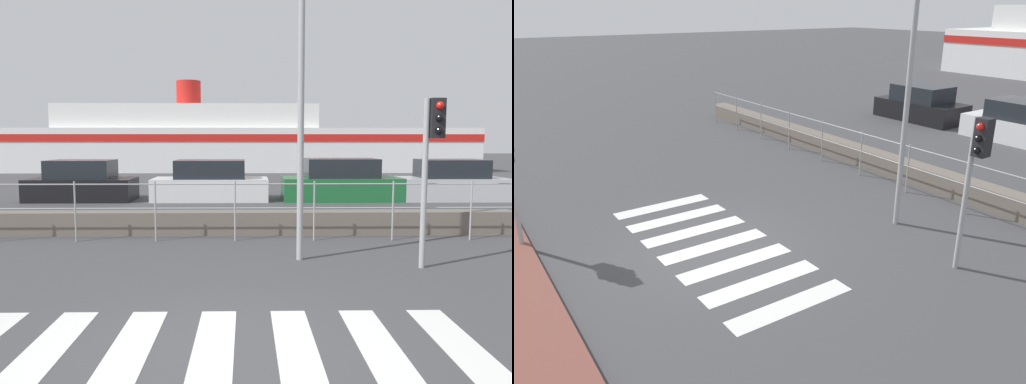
{
  "view_description": "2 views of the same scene",
  "coord_description": "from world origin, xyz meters",
  "views": [
    {
      "loc": [
        0.25,
        -5.17,
        2.24
      ],
      "look_at": [
        0.39,
        2.0,
        1.5
      ],
      "focal_mm": 35.0,
      "sensor_mm": 36.0,
      "label": 1
    },
    {
      "loc": [
        8.33,
        -4.4,
        4.76
      ],
      "look_at": [
        0.52,
        1.0,
        1.2
      ],
      "focal_mm": 35.0,
      "sensor_mm": 36.0,
      "label": 2
    }
  ],
  "objects": [
    {
      "name": "ground_plane",
      "position": [
        0.0,
        0.0,
        0.0
      ],
      "size": [
        160.0,
        160.0,
        0.0
      ],
      "primitive_type": "plane",
      "color": "#424244"
    },
    {
      "name": "harbor_fence",
      "position": [
        -0.0,
        5.84,
        0.87
      ],
      "size": [
        21.26,
        0.04,
        1.34
      ],
      "color": "#9EA0A3",
      "rests_on": "ground_plane"
    },
    {
      "name": "ferry_boat",
      "position": [
        -0.81,
        32.29,
        2.05
      ],
      "size": [
        33.26,
        6.73,
        6.6
      ],
      "color": "white",
      "rests_on": "ground_plane"
    },
    {
      "name": "traffic_light_far",
      "position": [
        3.45,
        3.4,
        2.17
      ],
      "size": [
        0.34,
        0.32,
        2.96
      ],
      "color": "#9EA0A3",
      "rests_on": "ground_plane"
    },
    {
      "name": "parked_car_white",
      "position": [
        -1.09,
        13.51,
        0.64
      ],
      "size": [
        4.29,
        1.81,
        1.51
      ],
      "color": "silver",
      "rests_on": "ground_plane"
    },
    {
      "name": "seawall",
      "position": [
        0.0,
        6.71,
        0.27
      ],
      "size": [
        23.58,
        0.55,
        0.54
      ],
      "color": "#6B6056",
      "rests_on": "ground_plane"
    },
    {
      "name": "parked_car_black",
      "position": [
        -5.89,
        13.51,
        0.65
      ],
      "size": [
        3.87,
        1.85,
        1.52
      ],
      "color": "black",
      "rests_on": "ground_plane"
    },
    {
      "name": "streetlamp",
      "position": [
        1.26,
        3.81,
        3.96
      ],
      "size": [
        0.32,
        1.33,
        6.4
      ],
      "color": "#9EA0A3",
      "rests_on": "ground_plane"
    },
    {
      "name": "parked_car_green",
      "position": [
        3.83,
        13.51,
        0.66
      ],
      "size": [
        4.41,
        1.87,
        1.56
      ],
      "color": "#1E6633",
      "rests_on": "ground_plane"
    },
    {
      "name": "crosswalk",
      "position": [
        -0.11,
        0.0,
        0.0
      ],
      "size": [
        5.85,
        2.4,
        0.01
      ],
      "color": "silver",
      "rests_on": "ground_plane"
    },
    {
      "name": "parked_car_silver",
      "position": [
        8.0,
        13.51,
        0.65
      ],
      "size": [
        3.95,
        1.88,
        1.52
      ],
      "color": "#BCBCC1",
      "rests_on": "ground_plane"
    }
  ]
}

